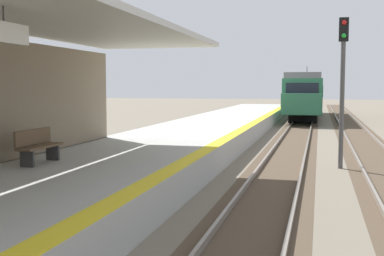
% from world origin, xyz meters
% --- Properties ---
extents(station_platform, '(5.00, 80.00, 0.91)m').
position_xyz_m(station_platform, '(-2.50, 16.00, 0.45)').
color(station_platform, '#A8A8A3').
rests_on(station_platform, ground).
extents(track_pair_nearest_platform, '(2.34, 120.00, 0.16)m').
position_xyz_m(track_pair_nearest_platform, '(1.90, 20.00, 0.05)').
color(track_pair_nearest_platform, '#4C3D2D').
rests_on(track_pair_nearest_platform, ground).
extents(approaching_train, '(2.93, 19.60, 4.76)m').
position_xyz_m(approaching_train, '(1.90, 47.89, 2.18)').
color(approaching_train, '#286647').
rests_on(approaching_train, ground).
extents(rail_signal_post, '(0.32, 0.34, 5.20)m').
position_xyz_m(rail_signal_post, '(3.89, 20.45, 3.19)').
color(rail_signal_post, '#4C4C4C').
rests_on(rail_signal_post, ground).
extents(platform_bench, '(0.45, 1.60, 0.88)m').
position_xyz_m(platform_bench, '(-3.82, 13.76, 1.37)').
color(platform_bench, brown).
rests_on(platform_bench, station_platform).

